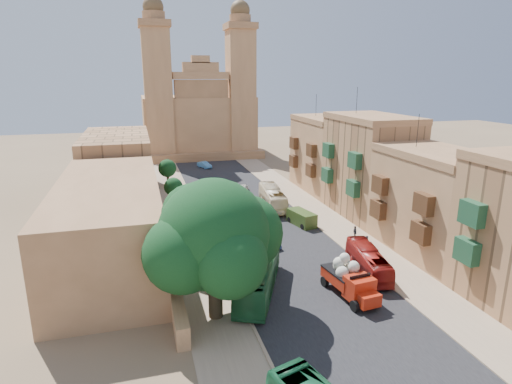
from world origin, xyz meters
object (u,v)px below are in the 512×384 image
ficus_tree (215,238)px  car_dkblue (210,185)px  olive_pickup (302,218)px  car_blue_a (268,240)px  red_truck (350,279)px  bus_red_east (368,261)px  pedestrian_c (355,232)px  street_tree_c (173,187)px  bus_cream_east (273,198)px  street_tree_b (182,204)px  pedestrian_a (366,244)px  car_white_b (243,188)px  church (198,115)px  street_tree_d (167,168)px  car_white_a (250,215)px  street_tree_a (195,239)px  car_cream (268,217)px  bus_green_north (258,276)px  car_blue_b (204,165)px

ficus_tree → car_dkblue: (6.17, 40.02, -6.12)m
olive_pickup → car_blue_a: (-6.32, -5.76, -0.22)m
ficus_tree → red_truck: (11.90, 0.12, -5.15)m
bus_red_east → pedestrian_c: bearing=-99.0°
street_tree_c → bus_cream_east: size_ratio=0.40×
ficus_tree → car_blue_a: 16.68m
street_tree_c → pedestrian_c: (19.62, -19.54, -2.06)m
street_tree_b → pedestrian_a: (18.83, -11.56, -2.69)m
car_blue_a → car_white_b: car_white_b is taller
church → bus_cream_east: (4.00, -47.35, -8.04)m
olive_pickup → car_blue_a: 8.55m
street_tree_d → car_white_b: bearing=-31.1°
street_tree_b → car_white_a: 10.02m
street_tree_c → red_truck: bearing=-68.6°
ficus_tree → street_tree_b: bearing=91.7°
street_tree_c → ficus_tree: bearing=-88.9°
car_blue_a → street_tree_a: bearing=-163.1°
car_blue_a → car_dkblue: bearing=82.3°
street_tree_b → street_tree_a: bearing=-90.0°
car_blue_a → car_cream: 8.21m
street_tree_b → red_truck: (12.50, -19.87, -2.04)m
street_tree_a → street_tree_b: 12.00m
car_dkblue → bus_cream_east: bearing=-41.3°
bus_green_north → bus_cream_east: size_ratio=1.07×
car_blue_a → bus_red_east: bearing=-63.0°
street_tree_d → pedestrian_a: bearing=-62.1°
red_truck → car_blue_a: (-3.50, 12.93, -0.95)m
street_tree_b → bus_cream_east: street_tree_b is taller
car_blue_a → car_white_a: (0.30, 9.22, 0.02)m
street_tree_d → red_truck: bearing=-74.1°
street_tree_d → red_truck: (12.50, -43.87, -1.59)m
pedestrian_a → bus_cream_east: bearing=-87.9°
street_tree_b → car_blue_a: (9.00, -6.94, -3.00)m
car_cream → car_blue_b: car_cream is taller
car_blue_a → pedestrian_c: pedestrian_c is taller
street_tree_b → red_truck: size_ratio=0.83×
car_dkblue → red_truck: bearing=-62.7°
car_blue_a → pedestrian_c: (10.62, -0.61, 0.13)m
olive_pickup → car_white_a: bearing=150.1°
car_white_a → car_blue_a: bearing=-69.7°
olive_pickup → ficus_tree: bearing=-128.0°
street_tree_d → bus_green_north: 41.35m
street_tree_a → olive_pickup: size_ratio=1.18×
olive_pickup → pedestrian_a: 10.96m
ficus_tree → car_cream: 24.30m
church → pedestrian_a: (8.83, -66.18, -8.54)m
street_tree_a → pedestrian_a: street_tree_a is taller
street_tree_a → car_blue_a: bearing=29.4°
street_tree_a → pedestrian_a: bearing=1.3°
street_tree_a → car_dkblue: (6.78, 32.03, -3.08)m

